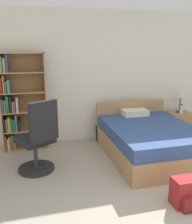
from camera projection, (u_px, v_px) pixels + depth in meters
The scene contains 8 objects.
wall_back at pixel (102, 77), 5.11m from camera, with size 9.00×0.06×2.60m.
bookshelf at pixel (18, 104), 4.58m from camera, with size 0.81×0.30×1.80m.
bed at pixel (149, 139), 4.46m from camera, with size 1.46×1.92×0.81m.
office_chair at pixel (38, 140), 3.77m from camera, with size 0.68×0.72×1.15m.
nightstand at pixel (179, 124), 5.51m from camera, with size 0.50×0.45×0.50m.
table_lamp at pixel (181, 94), 5.38m from camera, with size 0.26×0.26×0.51m.
water_bottle at pixel (181, 109), 5.31m from camera, with size 0.07×0.07×0.21m.
backpack_red at pixel (187, 193), 3.03m from camera, with size 0.36×0.29×0.36m.
Camera 1 is at (-1.42, -1.70, 1.88)m, focal length 40.00 mm.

